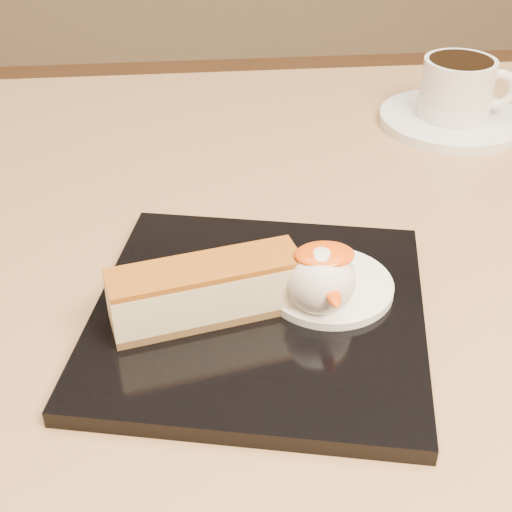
{
  "coord_description": "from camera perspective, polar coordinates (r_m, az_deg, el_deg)",
  "views": [
    {
      "loc": [
        -0.08,
        -0.45,
        1.03
      ],
      "look_at": [
        -0.04,
        -0.06,
        0.76
      ],
      "focal_mm": 50.0,
      "sensor_mm": 36.0,
      "label": 1
    }
  ],
  "objects": [
    {
      "name": "table",
      "position": [
        0.66,
        3.26,
        -10.99
      ],
      "size": [
        0.8,
        0.8,
        0.72
      ],
      "color": "black",
      "rests_on": "ground"
    },
    {
      "name": "cream_smear",
      "position": [
        0.5,
        5.81,
        -2.38
      ],
      "size": [
        0.09,
        0.09,
        0.01
      ],
      "primitive_type": "cylinder",
      "color": "white",
      "rests_on": "dessert_plate"
    },
    {
      "name": "saucer",
      "position": [
        0.79,
        15.37,
        10.47
      ],
      "size": [
        0.15,
        0.15,
        0.01
      ],
      "primitive_type": "cylinder",
      "color": "white",
      "rests_on": "table"
    },
    {
      "name": "dessert_plate",
      "position": [
        0.48,
        0.23,
        -4.65
      ],
      "size": [
        0.26,
        0.26,
        0.01
      ],
      "primitive_type": "cube",
      "rotation": [
        0.0,
        0.0,
        -0.22
      ],
      "color": "black",
      "rests_on": "table"
    },
    {
      "name": "coffee_cup",
      "position": [
        0.78,
        15.91,
        12.87
      ],
      "size": [
        0.1,
        0.07,
        0.06
      ],
      "rotation": [
        0.0,
        0.0,
        -0.17
      ],
      "color": "white",
      "rests_on": "saucer"
    },
    {
      "name": "cheesecake",
      "position": [
        0.46,
        -4.02,
        -2.79
      ],
      "size": [
        0.13,
        0.06,
        0.04
      ],
      "rotation": [
        0.0,
        0.0,
        0.22
      ],
      "color": "brown",
      "rests_on": "dessert_plate"
    },
    {
      "name": "mango_sauce",
      "position": [
        0.46,
        5.51,
        0.11
      ],
      "size": [
        0.04,
        0.03,
        0.01
      ],
      "primitive_type": "ellipsoid",
      "color": "#FF5108",
      "rests_on": "ice_cream_scoop"
    },
    {
      "name": "ice_cream_scoop",
      "position": [
        0.47,
        5.19,
        -1.91
      ],
      "size": [
        0.05,
        0.05,
        0.05
      ],
      "primitive_type": "sphere",
      "color": "white",
      "rests_on": "cream_smear"
    },
    {
      "name": "mint_sprig",
      "position": [
        0.51,
        2.1,
        -0.56
      ],
      "size": [
        0.03,
        0.02,
        0.0
      ],
      "color": "green",
      "rests_on": "cream_smear"
    }
  ]
}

